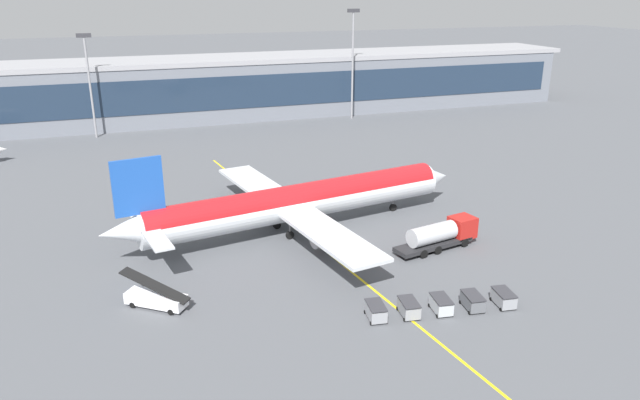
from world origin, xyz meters
name	(u,v)px	position (x,y,z in m)	size (l,w,h in m)	color
ground_plane	(345,243)	(0.00, 0.00, 0.00)	(700.00, 700.00, 0.00)	#515459
apron_lead_in_line	(313,240)	(-3.46, 2.00, 0.00)	(0.30, 80.00, 0.01)	yellow
terminal_building	(189,89)	(-7.54, 78.93, 6.97)	(192.70, 18.49, 13.90)	slate
main_airliner	(298,202)	(-4.16, 5.59, 3.88)	(47.50, 37.89, 12.05)	silver
fuel_tanker	(441,234)	(10.09, -5.07, 1.75)	(11.08, 4.50, 3.25)	#232326
belt_loader	(156,298)	(-22.78, -8.12, 0.99)	(6.26, 5.28, 3.49)	white
baggage_cart_0	(376,311)	(-3.78, -17.08, 0.78)	(1.96, 2.85, 1.48)	gray
baggage_cart_1	(409,308)	(-0.61, -17.55, 0.78)	(1.96, 2.85, 1.48)	gray
baggage_cart_2	(441,304)	(2.55, -18.01, 0.78)	(1.96, 2.85, 1.48)	#B2B7BC
baggage_cart_3	(473,301)	(5.72, -18.47, 0.78)	(1.96, 2.85, 1.48)	#595B60
baggage_cart_4	(504,298)	(8.89, -18.93, 0.78)	(1.96, 2.85, 1.48)	gray
apron_light_mast_0	(89,77)	(-28.34, 66.97, 12.27)	(2.80, 0.50, 20.67)	gray
apron_light_mast_1	(353,56)	(28.34, 66.97, 14.32)	(2.80, 0.50, 24.63)	gray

